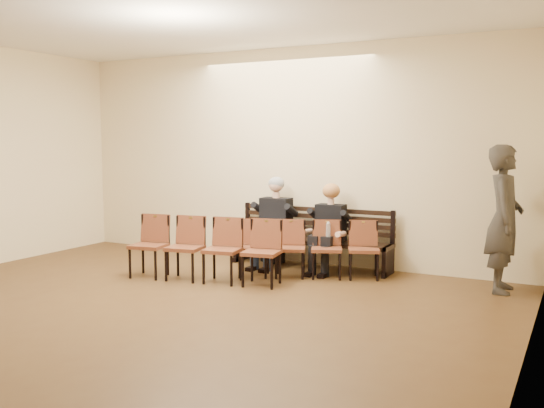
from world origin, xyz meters
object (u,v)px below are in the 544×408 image
(bench, at_px, (310,253))
(water_bottle, at_px, (328,238))
(passerby, at_px, (505,208))
(chair_row_front, at_px, (308,249))
(bag, at_px, (273,254))
(seated_woman, at_px, (328,230))
(laptop, at_px, (269,231))
(chair_row_back, at_px, (203,249))
(seated_man, at_px, (273,221))

(bench, xyz_separation_m, water_bottle, (0.47, -0.42, 0.34))
(passerby, height_order, chair_row_front, passerby)
(chair_row_front, bearing_deg, bag, 120.47)
(seated_woman, xyz_separation_m, water_bottle, (0.12, -0.30, -0.07))
(laptop, distance_m, bag, 0.57)
(seated_woman, bearing_deg, chair_row_back, -132.65)
(seated_woman, distance_m, chair_row_back, 1.96)
(seated_man, relative_size, passerby, 0.64)
(seated_man, bearing_deg, water_bottle, -15.67)
(bag, height_order, passerby, passerby)
(laptop, bearing_deg, bag, 104.46)
(bag, bearing_deg, seated_man, -60.60)
(seated_man, height_order, chair_row_back, seated_man)
(chair_row_back, bearing_deg, bag, 71.72)
(seated_woman, height_order, passerby, passerby)
(bag, distance_m, chair_row_front, 1.27)
(water_bottle, xyz_separation_m, bag, (-1.19, 0.52, -0.43))
(bench, relative_size, seated_man, 1.81)
(passerby, bearing_deg, chair_row_front, 94.88)
(seated_woman, xyz_separation_m, chair_row_front, (-0.09, -0.53, -0.21))
(bench, relative_size, passerby, 1.16)
(chair_row_back, bearing_deg, passerby, 9.22)
(passerby, bearing_deg, chair_row_back, 104.86)
(bench, height_order, laptop, laptop)
(passerby, height_order, chair_row_back, passerby)
(chair_row_front, bearing_deg, seated_woman, 57.99)
(chair_row_back, bearing_deg, bench, 48.27)
(seated_man, distance_m, passerby, 3.51)
(chair_row_front, xyz_separation_m, chair_row_back, (-1.23, -0.91, 0.04))
(passerby, bearing_deg, seated_man, 84.04)
(bag, bearing_deg, bench, -7.86)
(seated_woman, height_order, chair_row_front, seated_woman)
(bench, distance_m, chair_row_front, 0.72)
(laptop, xyz_separation_m, chair_row_front, (0.87, -0.40, -0.15))
(seated_woman, bearing_deg, laptop, -172.18)
(chair_row_front, bearing_deg, seated_man, 126.13)
(seated_man, height_order, chair_row_front, seated_man)
(seated_woman, relative_size, chair_row_front, 0.62)
(passerby, xyz_separation_m, chair_row_back, (-3.86, -1.31, -0.66))
(water_bottle, height_order, chair_row_front, chair_row_front)
(seated_woman, xyz_separation_m, passerby, (2.53, -0.12, 0.49))
(seated_man, bearing_deg, chair_row_back, -104.69)
(seated_man, distance_m, chair_row_back, 1.51)
(laptop, relative_size, passerby, 0.15)
(seated_man, bearing_deg, bag, 119.40)
(seated_woman, height_order, bag, seated_woman)
(seated_woman, height_order, laptop, seated_woman)
(chair_row_back, bearing_deg, chair_row_front, 26.78)
(seated_man, xyz_separation_m, chair_row_back, (-0.38, -1.44, -0.26))
(water_bottle, distance_m, bag, 1.37)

